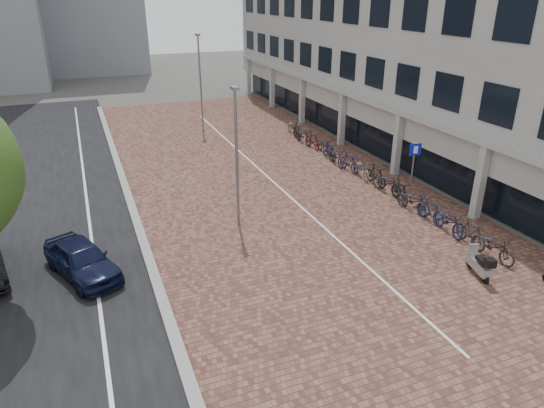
% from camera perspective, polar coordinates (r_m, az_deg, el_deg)
% --- Properties ---
extents(ground, '(140.00, 140.00, 0.00)m').
position_cam_1_polar(ground, '(15.55, 8.44, -12.78)').
color(ground, '#474442').
rests_on(ground, ground).
extents(plaza_brick, '(14.50, 42.00, 0.04)m').
position_cam_1_polar(plaza_brick, '(25.91, -0.82, 3.03)').
color(plaza_brick, brown).
rests_on(plaza_brick, ground).
extents(street_asphalt, '(8.00, 50.00, 0.03)m').
position_cam_1_polar(street_asphalt, '(24.54, -25.55, -0.66)').
color(street_asphalt, black).
rests_on(street_asphalt, ground).
extents(curb, '(0.35, 42.00, 0.14)m').
position_cam_1_polar(curb, '(24.45, -16.54, 0.85)').
color(curb, gray).
rests_on(curb, ground).
extents(lane_line, '(0.12, 44.00, 0.00)m').
position_cam_1_polar(lane_line, '(24.43, -20.93, 0.08)').
color(lane_line, white).
rests_on(lane_line, street_asphalt).
extents(parking_line, '(0.10, 30.00, 0.00)m').
position_cam_1_polar(parking_line, '(25.97, -0.40, 3.14)').
color(parking_line, white).
rests_on(parking_line, plaza_brick).
extents(office_building, '(8.40, 40.00, 15.00)m').
position_cam_1_polar(office_building, '(33.08, 15.73, 21.69)').
color(office_building, '#A4A49F').
rests_on(office_building, ground).
extents(car_navy, '(2.84, 4.07, 1.29)m').
position_cam_1_polar(car_navy, '(18.19, -21.50, -6.09)').
color(car_navy, black).
rests_on(car_navy, ground).
extents(scooter_front, '(0.82, 1.54, 1.01)m').
position_cam_1_polar(scooter_front, '(18.46, 23.20, -6.42)').
color(scooter_front, '#A0A0A5').
rests_on(scooter_front, ground).
extents(parking_sign, '(0.58, 0.12, 2.76)m').
position_cam_1_polar(parking_sign, '(23.67, 16.34, 4.83)').
color(parking_sign, slate).
rests_on(parking_sign, ground).
extents(lamp_near, '(0.12, 0.12, 5.82)m').
position_cam_1_polar(lamp_near, '(19.70, -4.16, 5.11)').
color(lamp_near, gray).
rests_on(lamp_near, ground).
extents(lamp_far, '(0.12, 0.12, 6.53)m').
position_cam_1_polar(lamp_far, '(34.71, -8.41, 13.72)').
color(lamp_far, gray).
rests_on(lamp_far, ground).
extents(bike_row, '(1.25, 20.42, 1.05)m').
position_cam_1_polar(bike_row, '(26.27, 10.46, 4.10)').
color(bike_row, black).
rests_on(bike_row, ground).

